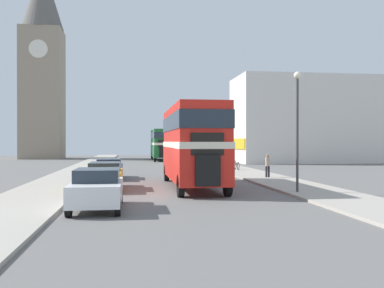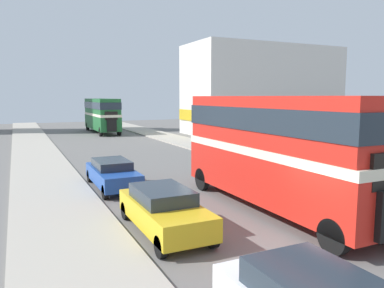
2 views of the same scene
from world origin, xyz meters
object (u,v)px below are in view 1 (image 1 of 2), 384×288
car_parked_near (97,189)px  pedestrian_walking (268,164)px  double_decker_bus (192,140)px  car_parked_mid (105,175)px  car_parked_far (109,168)px  bicycle_on_pavement (237,165)px  street_lamp (297,113)px  church_tower (43,58)px  bus_distant (161,142)px

car_parked_near → pedestrian_walking: bearing=48.3°
double_decker_bus → car_parked_mid: size_ratio=2.25×
car_parked_far → bicycle_on_pavement: size_ratio=2.60×
pedestrian_walking → bicycle_on_pavement: pedestrian_walking is taller
street_lamp → church_tower: (-21.36, 46.90, 11.14)m
bus_distant → street_lamp: 38.72m
bus_distant → car_parked_near: size_ratio=2.57×
bicycle_on_pavement → car_parked_far: bearing=-149.3°
church_tower → pedestrian_walking: bearing=-59.6°
double_decker_bus → car_parked_near: 8.75m
car_parked_near → street_lamp: (9.30, 3.38, 3.17)m
car_parked_mid → bicycle_on_pavement: (10.45, 12.91, -0.28)m
street_lamp → church_tower: 52.73m
double_decker_bus → car_parked_mid: 5.15m
car_parked_mid → church_tower: 47.32m
car_parked_far → bus_distant: bearing=79.1°
car_parked_mid → car_parked_far: bearing=91.1°
double_decker_bus → bus_distant: double_decker_bus is taller
pedestrian_walking → double_decker_bus: bearing=-141.9°
pedestrian_walking → bicycle_on_pavement: bearing=91.5°
pedestrian_walking → street_lamp: bearing=-98.3°
bus_distant → pedestrian_walking: 30.56m
bus_distant → car_parked_far: 29.01m
car_parked_near → church_tower: (-12.06, 50.29, 14.31)m
bus_distant → car_parked_far: size_ratio=2.27×
car_parked_near → bicycle_on_pavement: bearing=62.4°
double_decker_bus → bus_distant: bearing=89.1°
car_parked_near → pedestrian_walking: size_ratio=2.57×
car_parked_mid → car_parked_near: bearing=-88.9°
bus_distant → street_lamp: street_lamp is taller
bus_distant → pedestrian_walking: size_ratio=6.59×
bus_distant → street_lamp: size_ratio=1.77×
bus_distant → bicycle_on_pavement: bearing=-77.0°
bus_distant → street_lamp: bearing=-83.9°
car_parked_mid → car_parked_far: 6.62m
car_parked_far → bicycle_on_pavement: bearing=30.7°
car_parked_near → double_decker_bus: bearing=57.1°
double_decker_bus → bicycle_on_pavement: (5.68, 12.52, -2.15)m
bus_distant → car_parked_far: bearing=-100.9°
double_decker_bus → car_parked_near: (-4.64, -7.19, -1.85)m
car_parked_mid → street_lamp: bearing=-19.9°
pedestrian_walking → church_tower: size_ratio=0.05×
double_decker_bus → street_lamp: bearing=-39.2°
bus_distant → double_decker_bus: bearing=-90.9°
bicycle_on_pavement → church_tower: (-22.38, 30.58, 14.62)m
car_parked_far → street_lamp: 14.24m
car_parked_near → car_parked_far: (-0.26, 13.42, -0.06)m
double_decker_bus → pedestrian_walking: 7.66m
car_parked_near → pedestrian_walking: 15.82m
car_parked_mid → pedestrian_walking: pedestrian_walking is taller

